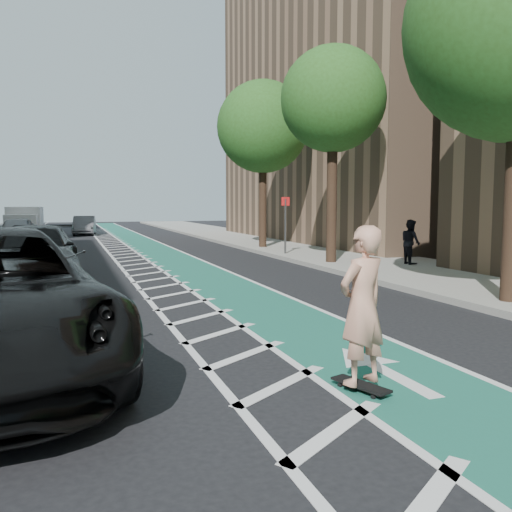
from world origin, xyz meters
name	(u,v)px	position (x,y,z in m)	size (l,w,h in m)	color
ground	(130,341)	(0.00, 0.00, 0.00)	(120.00, 120.00, 0.00)	black
bike_lane	(186,266)	(3.00, 10.00, 0.01)	(2.00, 90.00, 0.01)	#1B5F49
buffer_strip	(143,268)	(1.50, 10.00, 0.01)	(1.40, 90.00, 0.01)	silver
sidewalk_right	(349,258)	(9.50, 10.00, 0.07)	(5.00, 90.00, 0.15)	gray
curb_right	(292,260)	(7.05, 10.00, 0.08)	(0.12, 90.00, 0.16)	gray
building_right_far	(389,81)	(17.50, 20.00, 9.50)	(14.00, 22.00, 19.00)	#84664C
tree_r_c	(339,98)	(7.90, 8.00, 5.77)	(4.20, 4.20, 7.90)	#382619
tree_r_d	(260,129)	(7.90, 16.00, 5.77)	(4.20, 4.20, 7.90)	#382619
sign_post	(285,224)	(7.60, 12.00, 1.35)	(0.35, 0.08, 2.47)	#4C4C4C
skateboard	(361,385)	(2.30, -3.31, 0.08)	(0.45, 0.80, 0.10)	black
skateboarder	(362,305)	(2.30, -3.31, 1.03)	(0.68, 0.44, 1.85)	tan
suv_far	(35,253)	(-1.81, 8.02, 0.78)	(2.19, 5.38, 1.56)	black
car_silver	(17,230)	(-3.62, 24.48, 0.73)	(1.73, 4.31, 1.47)	gray
car_grey	(84,225)	(0.20, 31.64, 0.67)	(1.42, 4.08, 1.34)	slate
pedestrian	(411,242)	(10.13, 6.91, 0.91)	(0.74, 0.58, 1.52)	black
box_truck	(24,222)	(-3.75, 32.03, 0.92)	(2.31, 4.85, 1.99)	white
barrel_b	(24,260)	(-2.24, 9.96, 0.41)	(0.64, 0.64, 0.87)	#E35F0B
barrel_c	(33,242)	(-2.40, 17.56, 0.47)	(0.73, 0.73, 1.00)	#FF4E0D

